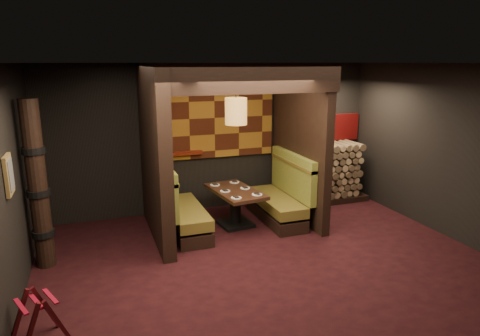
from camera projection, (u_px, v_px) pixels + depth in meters
name	position (u px, v px, depth m)	size (l,w,h in m)	color
floor	(270.00, 266.00, 6.20)	(6.50, 5.50, 0.02)	black
ceiling	(274.00, 62.00, 5.50)	(6.50, 5.50, 0.02)	black
wall_back	(215.00, 137.00, 8.37)	(6.50, 0.02, 2.85)	black
wall_front	(415.00, 252.00, 3.33)	(6.50, 0.02, 2.85)	black
wall_left	(5.00, 194.00, 4.79)	(0.02, 5.50, 2.85)	black
wall_right	(456.00, 153.00, 6.92)	(0.02, 5.50, 2.85)	black
partition_left	(154.00, 153.00, 6.92)	(0.20, 2.20, 2.85)	black
partition_right	(299.00, 143.00, 7.83)	(0.15, 2.10, 2.85)	black
header_beam	(252.00, 79.00, 6.19)	(2.85, 0.18, 0.44)	black
tapa_back_panel	(214.00, 118.00, 8.22)	(2.40, 0.06, 1.55)	#925D1A
tapa_side_panel	(159.00, 126.00, 7.01)	(0.04, 1.85, 1.45)	#925D1A
lacquer_shelf	(187.00, 153.00, 8.14)	(0.60, 0.12, 0.07)	#631A0C
booth_bench_left	(180.00, 210.00, 7.29)	(0.68, 1.60, 1.14)	black
booth_bench_right	(281.00, 199.00, 7.91)	(0.68, 1.60, 1.14)	black
dining_table	(235.00, 202.00, 7.61)	(0.84, 1.34, 0.67)	black
place_settings	(235.00, 189.00, 7.55)	(0.69, 1.09, 0.03)	white
pendant_lamp	(236.00, 111.00, 7.17)	(0.37, 0.37, 1.01)	#AC7735
framed_picture	(9.00, 175.00, 4.84)	(0.05, 0.36, 0.46)	olive
luggage_rack	(38.00, 318.00, 4.40)	(0.67, 0.58, 0.61)	#470C0F
totem_column	(38.00, 187.00, 5.92)	(0.31, 0.31, 2.40)	black
firewood_stack	(326.00, 173.00, 8.94)	(1.73, 0.70, 1.22)	black
mosaic_header	(320.00, 128.00, 9.03)	(1.83, 0.10, 0.56)	maroon
bay_front_post	(297.00, 140.00, 8.10)	(0.08, 0.08, 2.85)	black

